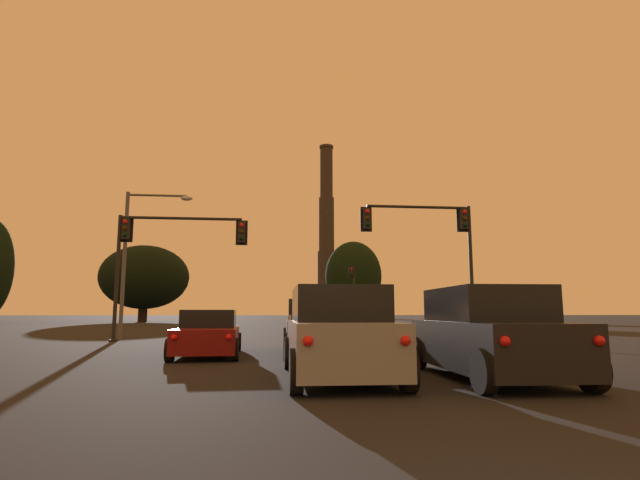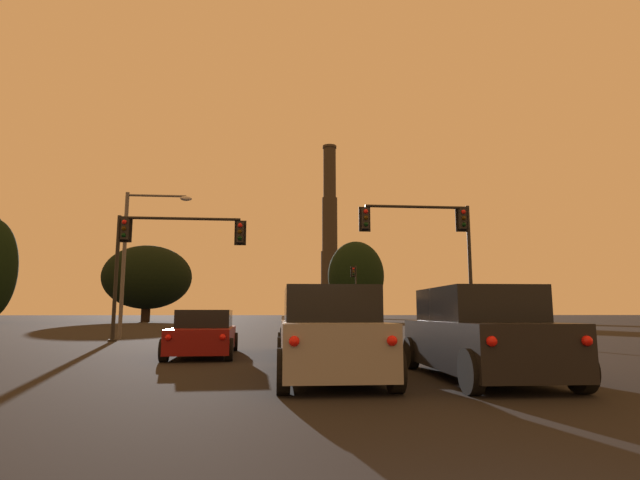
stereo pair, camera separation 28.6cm
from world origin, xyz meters
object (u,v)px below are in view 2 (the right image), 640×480
object	(u,v)px
pickup_truck_center_lane_front	(312,329)
suv_right_lane_second	(479,334)
traffic_light_overhead_right	(434,236)
traffic_light_overhead_left	(162,244)
suv_center_lane_second	(328,334)
smokestack	(330,248)
traffic_light_far_right	(355,286)
sedan_left_lane_front	(204,334)
street_lamp	(136,246)

from	to	relation	value
pickup_truck_center_lane_front	suv_right_lane_second	bearing A→B (deg)	-64.76
traffic_light_overhead_right	traffic_light_overhead_left	bearing A→B (deg)	176.44
suv_right_lane_second	traffic_light_overhead_left	bearing A→B (deg)	124.61
suv_center_lane_second	smokestack	xyz separation A→B (m)	(15.34, 132.48, 19.06)
smokestack	suv_right_lane_second	bearing A→B (deg)	-95.27
smokestack	suv_center_lane_second	bearing A→B (deg)	-96.60
suv_center_lane_second	traffic_light_far_right	size ratio (longest dim) A/B	0.73
sedan_left_lane_front	traffic_light_overhead_right	distance (m)	13.33
suv_right_lane_second	traffic_light_far_right	distance (m)	47.52
traffic_light_overhead_left	street_lamp	size ratio (longest dim) A/B	0.81
traffic_light_overhead_left	smokestack	xyz separation A→B (m)	(21.90, 118.25, 15.31)
suv_right_lane_second	smokestack	distance (m)	134.73
suv_center_lane_second	pickup_truck_center_lane_front	bearing A→B (deg)	89.11
sedan_left_lane_front	street_lamp	size ratio (longest dim) A/B	0.61
traffic_light_far_right	street_lamp	distance (m)	34.40
suv_right_lane_second	traffic_light_overhead_left	size ratio (longest dim) A/B	0.78
suv_right_lane_second	street_lamp	distance (m)	20.98
sedan_left_lane_front	suv_right_lane_second	size ratio (longest dim) A/B	0.96
pickup_truck_center_lane_front	street_lamp	bearing A→B (deg)	131.40
street_lamp	smokestack	size ratio (longest dim) A/B	0.15
smokestack	pickup_truck_center_lane_front	bearing A→B (deg)	-96.85
suv_right_lane_second	traffic_light_far_right	size ratio (longest dim) A/B	0.73
traffic_light_far_right	street_lamp	world-z (taller)	street_lamp
traffic_light_far_right	sedan_left_lane_front	bearing A→B (deg)	-105.90
pickup_truck_center_lane_front	street_lamp	xyz separation A→B (m)	(-8.61, 10.38, 4.07)
suv_right_lane_second	sedan_left_lane_front	bearing A→B (deg)	136.71
suv_center_lane_second	street_lamp	world-z (taller)	street_lamp
suv_center_lane_second	sedan_left_lane_front	bearing A→B (deg)	119.80
sedan_left_lane_front	smokestack	distance (m)	129.38
suv_right_lane_second	smokestack	size ratio (longest dim) A/B	0.10
suv_right_lane_second	traffic_light_overhead_left	world-z (taller)	traffic_light_overhead_left
traffic_light_overhead_left	street_lamp	bearing A→B (deg)	126.52
sedan_left_lane_front	suv_center_lane_second	bearing A→B (deg)	-62.89
pickup_truck_center_lane_front	suv_center_lane_second	xyz separation A→B (m)	(-0.18, -6.37, 0.09)
suv_right_lane_second	street_lamp	size ratio (longest dim) A/B	0.63
traffic_light_overhead_right	traffic_light_overhead_left	size ratio (longest dim) A/B	1.06
smokestack	traffic_light_overhead_right	bearing A→B (deg)	-94.10
traffic_light_overhead_right	street_lamp	world-z (taller)	street_lamp
sedan_left_lane_front	traffic_light_far_right	world-z (taller)	traffic_light_far_right
traffic_light_far_right	traffic_light_overhead_left	bearing A→B (deg)	-114.61
traffic_light_overhead_left	traffic_light_overhead_right	bearing A→B (deg)	-3.56
sedan_left_lane_front	traffic_light_overhead_left	bearing A→B (deg)	109.49
pickup_truck_center_lane_front	suv_center_lane_second	size ratio (longest dim) A/B	1.13
suv_center_lane_second	traffic_light_overhead_right	xyz separation A→B (m)	(6.80, 13.40, 4.21)
sedan_left_lane_front	street_lamp	world-z (taller)	street_lamp
traffic_light_overhead_left	sedan_left_lane_front	bearing A→B (deg)	-68.53
pickup_truck_center_lane_front	suv_right_lane_second	world-z (taller)	suv_right_lane_second
pickup_truck_center_lane_front	street_lamp	world-z (taller)	street_lamp
pickup_truck_center_lane_front	smokestack	bearing A→B (deg)	84.88
traffic_light_far_right	smokestack	size ratio (longest dim) A/B	0.13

